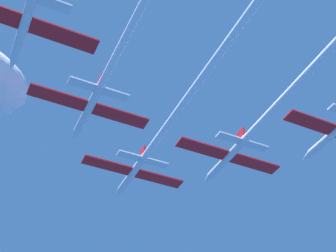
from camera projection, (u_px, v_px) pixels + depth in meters
The scene contains 3 objects.
jet_lead at pixel (176, 114), 79.10m from camera, with size 19.42×63.73×3.22m.
jet_left_wing at pixel (132, 25), 65.53m from camera, with size 19.42×63.73×3.22m.
jet_right_wing at pixel (296, 85), 72.08m from camera, with size 19.42×66.64×3.22m.
Camera 1 is at (-26.07, -71.29, -51.62)m, focal length 53.00 mm.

